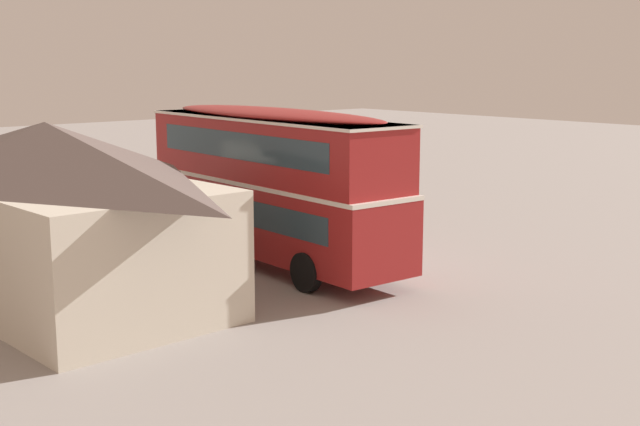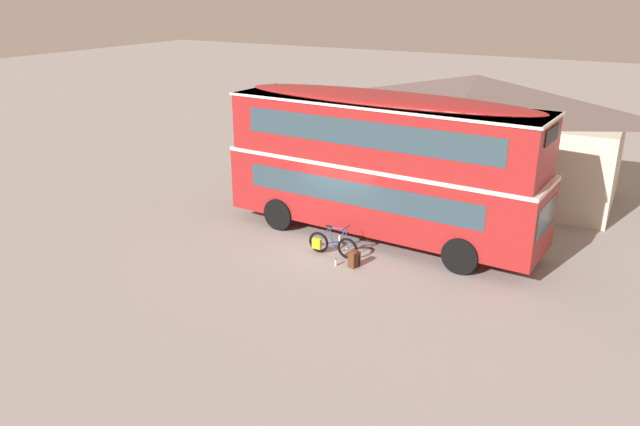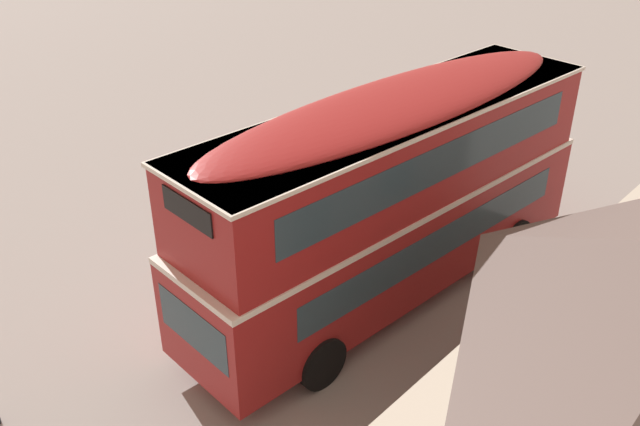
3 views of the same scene
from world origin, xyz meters
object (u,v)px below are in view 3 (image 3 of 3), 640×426
object	(u,v)px
double_decker_bus	(394,190)
backpack_on_ground	(303,246)
touring_bicycle	(342,233)
water_bottle_clear_plastic	(311,240)

from	to	relation	value
double_decker_bus	backpack_on_ground	distance (m)	3.45
touring_bicycle	water_bottle_clear_plastic	world-z (taller)	touring_bicycle
double_decker_bus	water_bottle_clear_plastic	world-z (taller)	double_decker_bus
double_decker_bus	backpack_on_ground	bearing A→B (deg)	-82.81
backpack_on_ground	water_bottle_clear_plastic	distance (m)	0.57
backpack_on_ground	water_bottle_clear_plastic	world-z (taller)	backpack_on_ground
double_decker_bus	backpack_on_ground	size ratio (longest dim) A/B	20.42
double_decker_bus	water_bottle_clear_plastic	xyz separation A→B (m)	(-0.18, -2.71, -2.54)
double_decker_bus	touring_bicycle	size ratio (longest dim) A/B	6.29
backpack_on_ground	double_decker_bus	bearing A→B (deg)	97.19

